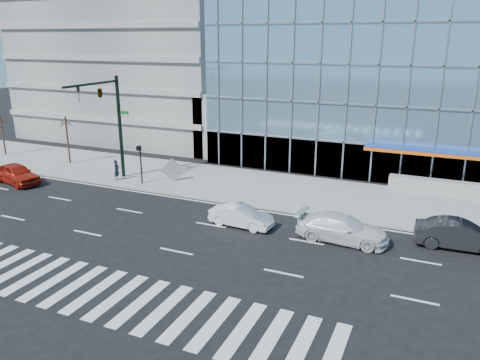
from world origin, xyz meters
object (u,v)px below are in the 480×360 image
(ped_signal_post, at_px, (140,158))
(street_tree_far, at_px, (1,120))
(white_suv, at_px, (342,228))
(white_sedan, at_px, (241,216))
(red_sedan, at_px, (17,174))
(street_tree_near, at_px, (66,123))
(traffic_signal, at_px, (106,104))
(tilted_panel, at_px, (172,170))
(pedestrian, at_px, (117,170))
(dark_sedan, at_px, (460,235))

(ped_signal_post, distance_m, street_tree_far, 17.73)
(white_suv, relative_size, white_sedan, 1.31)
(red_sedan, bearing_deg, street_tree_near, 16.79)
(traffic_signal, height_order, street_tree_near, traffic_signal)
(white_suv, bearing_deg, tilted_panel, 70.99)
(street_tree_far, height_order, white_suv, street_tree_far)
(white_suv, bearing_deg, street_tree_far, 81.15)
(traffic_signal, xyz_separation_m, pedestrian, (0.14, 0.44, -5.20))
(white_suv, xyz_separation_m, tilted_panel, (-14.44, 5.59, 0.33))
(dark_sedan, relative_size, pedestrian, 2.87)
(dark_sedan, xyz_separation_m, pedestrian, (-24.61, 2.50, 0.19))
(ped_signal_post, bearing_deg, street_tree_near, 164.94)
(street_tree_far, height_order, red_sedan, street_tree_far)
(street_tree_far, distance_m, pedestrian, 15.55)
(pedestrian, bearing_deg, white_sedan, -117.66)
(dark_sedan, relative_size, red_sedan, 1.02)
(street_tree_near, bearing_deg, white_sedan, -19.23)
(white_sedan, height_order, pedestrian, pedestrian)
(street_tree_far, relative_size, white_sedan, 1.00)
(ped_signal_post, bearing_deg, tilted_panel, 40.83)
(white_suv, height_order, white_sedan, white_suv)
(ped_signal_post, height_order, white_suv, ped_signal_post)
(dark_sedan, bearing_deg, street_tree_far, 79.45)
(ped_signal_post, distance_m, street_tree_near, 9.97)
(street_tree_far, bearing_deg, ped_signal_post, -8.31)
(red_sedan, height_order, pedestrian, pedestrian)
(white_suv, height_order, pedestrian, pedestrian)
(street_tree_near, height_order, pedestrian, street_tree_near)
(white_suv, distance_m, tilted_panel, 15.49)
(traffic_signal, distance_m, ped_signal_post, 4.75)
(red_sedan, bearing_deg, white_sedan, -78.79)
(white_sedan, bearing_deg, red_sedan, 90.69)
(traffic_signal, height_order, ped_signal_post, traffic_signal)
(dark_sedan, bearing_deg, white_sedan, 95.63)
(tilted_panel, bearing_deg, pedestrian, 162.47)
(traffic_signal, xyz_separation_m, red_sedan, (-6.69, -3.07, -5.39))
(ped_signal_post, xyz_separation_m, white_sedan, (10.26, -4.34, -1.50))
(street_tree_near, distance_m, red_sedan, 6.72)
(pedestrian, height_order, tilted_panel, tilted_panel)
(street_tree_near, distance_m, white_sedan, 21.16)
(ped_signal_post, relative_size, white_suv, 0.59)
(red_sedan, relative_size, pedestrian, 2.81)
(red_sedan, bearing_deg, dark_sedan, -74.32)
(traffic_signal, relative_size, dark_sedan, 1.72)
(pedestrian, bearing_deg, red_sedan, 108.81)
(ped_signal_post, height_order, dark_sedan, ped_signal_post)
(dark_sedan, distance_m, red_sedan, 31.46)
(traffic_signal, relative_size, white_sedan, 2.06)
(street_tree_far, xyz_separation_m, dark_sedan, (39.76, -4.99, -2.68))
(ped_signal_post, height_order, street_tree_near, street_tree_near)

